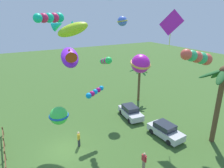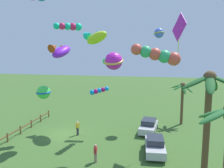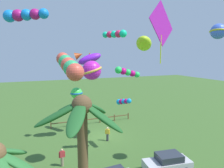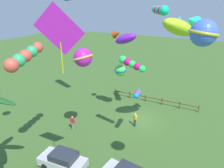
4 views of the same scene
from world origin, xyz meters
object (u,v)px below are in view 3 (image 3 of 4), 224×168
(palm_tree_2, at_px, (82,138))
(spectator_0, at_px, (107,134))
(kite_diamond_2, at_px, (162,25))
(spectator_1, at_px, (62,157))
(kite_fish_6, at_px, (144,43))
(kite_fish_9, at_px, (88,58))
(kite_ball_4, at_px, (76,93))
(kite_ball_8, at_px, (92,70))
(kite_ball_10, at_px, (218,31))
(kite_tube_5, at_px, (69,66))
(kite_tube_7, at_px, (24,15))
(kite_tube_0, at_px, (127,72))
(kite_tube_1, at_px, (123,101))
(kite_tube_11, at_px, (115,34))
(parked_car_0, at_px, (168,163))

(palm_tree_2, relative_size, spectator_0, 4.96)
(spectator_0, bearing_deg, kite_diamond_2, 87.30)
(spectator_1, distance_m, kite_fish_6, 14.03)
(kite_fish_9, bearing_deg, spectator_1, 50.19)
(kite_ball_4, xyz_separation_m, kite_fish_6, (-6.72, 3.48, 5.63))
(spectator_1, relative_size, kite_fish_9, 0.50)
(kite_ball_4, relative_size, kite_fish_9, 0.59)
(spectator_0, bearing_deg, kite_fish_9, -26.05)
(kite_ball_8, distance_m, kite_fish_9, 5.78)
(palm_tree_2, distance_m, kite_fish_9, 14.03)
(kite_fish_9, bearing_deg, kite_ball_10, 129.86)
(kite_ball_8, bearing_deg, kite_tube_5, 56.16)
(kite_tube_7, bearing_deg, kite_ball_10, 145.49)
(kite_diamond_2, distance_m, kite_tube_7, 13.83)
(kite_tube_0, xyz_separation_m, kite_fish_9, (2.52, -4.30, 1.26))
(kite_diamond_2, relative_size, kite_tube_5, 1.00)
(kite_fish_6, height_order, kite_fish_9, kite_fish_6)
(kite_ball_4, xyz_separation_m, kite_fish_9, (-1.04, 1.44, 4.01))
(spectator_1, distance_m, kite_fish_9, 10.30)
(kite_tube_1, bearing_deg, kite_ball_8, 31.32)
(kite_tube_1, relative_size, kite_fish_9, 0.66)
(kite_tube_11, bearing_deg, kite_fish_9, 6.40)
(spectator_1, distance_m, kite_ball_10, 16.61)
(kite_ball_8, height_order, kite_tube_11, kite_tube_11)
(palm_tree_2, bearing_deg, kite_ball_8, -110.16)
(spectator_1, height_order, kite_tube_7, kite_tube_7)
(kite_fish_9, relative_size, kite_ball_10, 1.71)
(kite_tube_0, relative_size, kite_ball_8, 1.25)
(kite_fish_6, bearing_deg, kite_tube_1, 20.09)
(kite_fish_6, height_order, kite_tube_7, kite_tube_7)
(spectator_0, bearing_deg, kite_ball_4, -39.04)
(spectator_1, xyz_separation_m, kite_fish_6, (-9.42, -2.45, 10.10))
(spectator_1, bearing_deg, kite_tube_0, -178.26)
(kite_fish_6, distance_m, kite_tube_7, 12.27)
(kite_tube_5, xyz_separation_m, kite_tube_11, (-7.13, -9.71, 2.99))
(palm_tree_2, xyz_separation_m, kite_tube_1, (-6.76, -9.89, -0.91))
(parked_car_0, bearing_deg, spectator_1, -27.30)
(kite_fish_6, relative_size, kite_ball_8, 2.03)
(kite_ball_8, bearing_deg, parked_car_0, 151.11)
(kite_diamond_2, bearing_deg, kite_tube_0, -99.34)
(kite_tube_7, xyz_separation_m, kite_ball_10, (-14.09, 9.69, -1.91))
(spectator_0, distance_m, kite_ball_8, 9.43)
(palm_tree_2, relative_size, kite_tube_11, 2.81)
(kite_tube_1, distance_m, kite_ball_8, 5.85)
(spectator_1, distance_m, kite_diamond_2, 13.58)
(kite_ball_10, height_order, kite_tube_11, kite_tube_11)
(palm_tree_2, height_order, kite_diamond_2, kite_diamond_2)
(kite_tube_1, relative_size, kite_ball_8, 1.09)
(kite_diamond_2, xyz_separation_m, kite_ball_4, (2.41, -12.72, -6.13))
(kite_fish_9, bearing_deg, kite_tube_11, -173.60)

